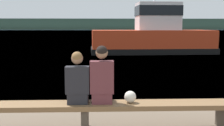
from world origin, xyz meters
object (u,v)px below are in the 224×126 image
at_px(bench_main, 85,108).
at_px(person_right, 102,78).
at_px(person_left, 78,81).
at_px(tugboat_red, 153,37).
at_px(shopping_bag, 130,97).

bearing_deg(bench_main, person_right, 0.63).
xyz_separation_m(person_left, tugboat_red, (4.13, 15.23, 0.23)).
distance_m(person_left, person_right, 0.44).
xyz_separation_m(bench_main, person_left, (-0.13, 0.01, 0.50)).
distance_m(bench_main, tugboat_red, 15.77).
relative_size(bench_main, person_left, 6.04).
distance_m(shopping_bag, tugboat_red, 15.57).
bearing_deg(shopping_bag, bench_main, -179.56).
bearing_deg(shopping_bag, person_right, -179.67).
bearing_deg(shopping_bag, person_left, 179.99).
distance_m(person_right, tugboat_red, 15.68).
distance_m(person_left, shopping_bag, 1.00).
height_order(bench_main, person_right, person_right).
height_order(person_left, shopping_bag, person_left).
bearing_deg(shopping_bag, tugboat_red, 78.24).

